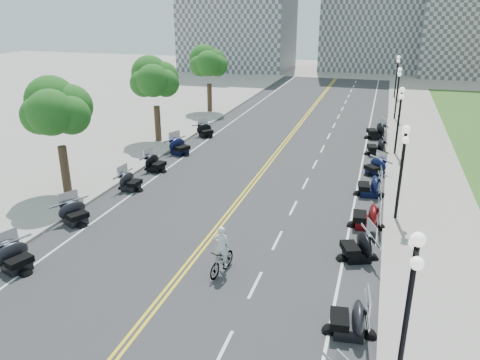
% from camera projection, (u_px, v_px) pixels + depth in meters
% --- Properties ---
extents(ground, '(160.00, 160.00, 0.00)m').
position_uv_depth(ground, '(215.00, 231.00, 23.30)').
color(ground, gray).
extents(road, '(16.00, 90.00, 0.01)m').
position_uv_depth(road, '(264.00, 169.00, 32.25)').
color(road, '#333335').
rests_on(road, ground).
extents(centerline_yellow_a, '(0.12, 90.00, 0.00)m').
position_uv_depth(centerline_yellow_a, '(263.00, 168.00, 32.28)').
color(centerline_yellow_a, yellow).
rests_on(centerline_yellow_a, road).
extents(centerline_yellow_b, '(0.12, 90.00, 0.00)m').
position_uv_depth(centerline_yellow_b, '(266.00, 169.00, 32.22)').
color(centerline_yellow_b, yellow).
rests_on(centerline_yellow_b, road).
extents(edge_line_north, '(0.12, 90.00, 0.00)m').
position_uv_depth(edge_line_north, '(359.00, 178.00, 30.49)').
color(edge_line_north, white).
rests_on(edge_line_north, road).
extents(edge_line_south, '(0.12, 90.00, 0.00)m').
position_uv_depth(edge_line_south, '(179.00, 160.00, 34.01)').
color(edge_line_south, white).
rests_on(edge_line_south, road).
extents(lane_dash_4, '(0.12, 2.00, 0.00)m').
position_uv_depth(lane_dash_4, '(223.00, 350.00, 15.25)').
color(lane_dash_4, white).
rests_on(lane_dash_4, road).
extents(lane_dash_5, '(0.12, 2.00, 0.00)m').
position_uv_depth(lane_dash_5, '(255.00, 285.00, 18.83)').
color(lane_dash_5, white).
rests_on(lane_dash_5, road).
extents(lane_dash_6, '(0.12, 2.00, 0.00)m').
position_uv_depth(lane_dash_6, '(277.00, 240.00, 22.41)').
color(lane_dash_6, white).
rests_on(lane_dash_6, road).
extents(lane_dash_7, '(0.12, 2.00, 0.00)m').
position_uv_depth(lane_dash_7, '(293.00, 208.00, 25.99)').
color(lane_dash_7, white).
rests_on(lane_dash_7, road).
extents(lane_dash_8, '(0.12, 2.00, 0.00)m').
position_uv_depth(lane_dash_8, '(305.00, 183.00, 29.58)').
color(lane_dash_8, white).
rests_on(lane_dash_8, road).
extents(lane_dash_9, '(0.12, 2.00, 0.00)m').
position_uv_depth(lane_dash_9, '(315.00, 164.00, 33.16)').
color(lane_dash_9, white).
rests_on(lane_dash_9, road).
extents(lane_dash_10, '(0.12, 2.00, 0.00)m').
position_uv_depth(lane_dash_10, '(323.00, 149.00, 36.74)').
color(lane_dash_10, white).
rests_on(lane_dash_10, road).
extents(lane_dash_11, '(0.12, 2.00, 0.00)m').
position_uv_depth(lane_dash_11, '(329.00, 136.00, 40.32)').
color(lane_dash_11, white).
rests_on(lane_dash_11, road).
extents(lane_dash_12, '(0.12, 2.00, 0.00)m').
position_uv_depth(lane_dash_12, '(334.00, 125.00, 43.90)').
color(lane_dash_12, white).
rests_on(lane_dash_12, road).
extents(lane_dash_13, '(0.12, 2.00, 0.00)m').
position_uv_depth(lane_dash_13, '(339.00, 116.00, 47.49)').
color(lane_dash_13, white).
rests_on(lane_dash_13, road).
extents(lane_dash_14, '(0.12, 2.00, 0.00)m').
position_uv_depth(lane_dash_14, '(342.00, 109.00, 51.07)').
color(lane_dash_14, white).
rests_on(lane_dash_14, road).
extents(lane_dash_15, '(0.12, 2.00, 0.00)m').
position_uv_depth(lane_dash_15, '(346.00, 102.00, 54.65)').
color(lane_dash_15, white).
rests_on(lane_dash_15, road).
extents(lane_dash_16, '(0.12, 2.00, 0.00)m').
position_uv_depth(lane_dash_16, '(349.00, 96.00, 58.23)').
color(lane_dash_16, white).
rests_on(lane_dash_16, road).
extents(lane_dash_17, '(0.12, 2.00, 0.00)m').
position_uv_depth(lane_dash_17, '(351.00, 91.00, 61.81)').
color(lane_dash_17, white).
rests_on(lane_dash_17, road).
extents(lane_dash_18, '(0.12, 2.00, 0.00)m').
position_uv_depth(lane_dash_18, '(354.00, 86.00, 65.40)').
color(lane_dash_18, white).
rests_on(lane_dash_18, road).
extents(lane_dash_19, '(0.12, 2.00, 0.00)m').
position_uv_depth(lane_dash_19, '(356.00, 82.00, 68.98)').
color(lane_dash_19, white).
rests_on(lane_dash_19, road).
extents(sidewalk_north, '(5.00, 90.00, 0.15)m').
position_uv_depth(sidewalk_north, '(426.00, 184.00, 29.33)').
color(sidewalk_north, '#9E9991').
rests_on(sidewalk_north, ground).
extents(sidewalk_south, '(5.00, 90.00, 0.15)m').
position_uv_depth(sidewalk_south, '(129.00, 154.00, 35.12)').
color(sidewalk_south, '#9E9991').
rests_on(sidewalk_south, ground).
extents(street_lamp_1, '(0.50, 1.20, 4.90)m').
position_uv_depth(street_lamp_1, '(407.00, 314.00, 12.86)').
color(street_lamp_1, black).
rests_on(street_lamp_1, sidewalk_north).
extents(street_lamp_2, '(0.50, 1.20, 4.90)m').
position_uv_depth(street_lamp_2, '(401.00, 174.00, 23.60)').
color(street_lamp_2, black).
rests_on(street_lamp_2, sidewalk_north).
extents(street_lamp_3, '(0.50, 1.20, 4.90)m').
position_uv_depth(street_lamp_3, '(398.00, 121.00, 34.35)').
color(street_lamp_3, black).
rests_on(street_lamp_3, sidewalk_north).
extents(street_lamp_4, '(0.50, 1.20, 4.90)m').
position_uv_depth(street_lamp_4, '(397.00, 94.00, 45.09)').
color(street_lamp_4, black).
rests_on(street_lamp_4, sidewalk_north).
extents(street_lamp_5, '(0.50, 1.20, 4.90)m').
position_uv_depth(street_lamp_5, '(396.00, 77.00, 55.84)').
color(street_lamp_5, black).
rests_on(street_lamp_5, sidewalk_north).
extents(tree_2, '(4.80, 4.80, 9.20)m').
position_uv_depth(tree_2, '(58.00, 116.00, 26.18)').
color(tree_2, '#235619').
rests_on(tree_2, sidewalk_south).
extents(tree_3, '(4.80, 4.80, 9.20)m').
position_uv_depth(tree_3, '(155.00, 84.00, 36.93)').
color(tree_3, '#235619').
rests_on(tree_3, sidewalk_south).
extents(tree_4, '(4.80, 4.80, 9.20)m').
position_uv_depth(tree_4, '(209.00, 66.00, 47.68)').
color(tree_4, '#235619').
rests_on(tree_4, sidewalk_south).
extents(motorcycle_n_4, '(2.18, 2.18, 1.38)m').
position_uv_depth(motorcycle_n_4, '(349.00, 317.00, 15.79)').
color(motorcycle_n_4, black).
rests_on(motorcycle_n_4, road).
extents(motorcycle_n_5, '(2.64, 2.64, 1.41)m').
position_uv_depth(motorcycle_n_5, '(357.00, 245.00, 20.51)').
color(motorcycle_n_5, black).
rests_on(motorcycle_n_5, road).
extents(motorcycle_n_6, '(2.19, 2.19, 1.46)m').
position_uv_depth(motorcycle_n_6, '(367.00, 214.00, 23.46)').
color(motorcycle_n_6, '#590A0C').
rests_on(motorcycle_n_6, road).
extents(motorcycle_n_7, '(2.22, 2.22, 1.41)m').
position_uv_depth(motorcycle_n_7, '(370.00, 184.00, 27.47)').
color(motorcycle_n_7, black).
rests_on(motorcycle_n_7, road).
extents(motorcycle_n_8, '(2.50, 2.50, 1.24)m').
position_uv_depth(motorcycle_n_8, '(375.00, 166.00, 30.97)').
color(motorcycle_n_8, black).
rests_on(motorcycle_n_8, road).
extents(motorcycle_n_9, '(2.35, 2.35, 1.42)m').
position_uv_depth(motorcycle_n_9, '(377.00, 146.00, 35.03)').
color(motorcycle_n_9, black).
rests_on(motorcycle_n_9, road).
extents(motorcycle_n_10, '(2.75, 2.75, 1.54)m').
position_uv_depth(motorcycle_n_10, '(376.00, 130.00, 39.35)').
color(motorcycle_n_10, black).
rests_on(motorcycle_n_10, road).
extents(motorcycle_s_4, '(2.45, 2.45, 1.35)m').
position_uv_depth(motorcycle_s_4, '(15.00, 256.00, 19.66)').
color(motorcycle_s_4, black).
rests_on(motorcycle_s_4, road).
extents(motorcycle_s_5, '(2.51, 2.51, 1.31)m').
position_uv_depth(motorcycle_s_5, '(75.00, 212.00, 23.93)').
color(motorcycle_s_5, black).
rests_on(motorcycle_s_5, road).
extents(motorcycle_s_6, '(1.90, 1.90, 1.25)m').
position_uv_depth(motorcycle_s_6, '(130.00, 180.00, 28.32)').
color(motorcycle_s_6, black).
rests_on(motorcycle_s_6, road).
extents(motorcycle_s_7, '(2.09, 2.09, 1.28)m').
position_uv_depth(motorcycle_s_7, '(155.00, 162.00, 31.58)').
color(motorcycle_s_7, black).
rests_on(motorcycle_s_7, road).
extents(motorcycle_s_8, '(2.56, 2.56, 1.37)m').
position_uv_depth(motorcycle_s_8, '(180.00, 146.00, 35.16)').
color(motorcycle_s_8, black).
rests_on(motorcycle_s_8, road).
extents(motorcycle_s_9, '(2.51, 2.51, 1.25)m').
position_uv_depth(motorcycle_s_9, '(206.00, 130.00, 39.94)').
color(motorcycle_s_9, black).
rests_on(motorcycle_s_9, road).
extents(bicycle, '(0.88, 1.97, 1.15)m').
position_uv_depth(bicycle, '(222.00, 261.00, 19.51)').
color(bicycle, '#A51414').
rests_on(bicycle, road).
extents(cyclist_rider, '(0.66, 0.43, 1.80)m').
position_uv_depth(cyclist_rider, '(221.00, 229.00, 18.99)').
color(cyclist_rider, white).
rests_on(cyclist_rider, bicycle).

